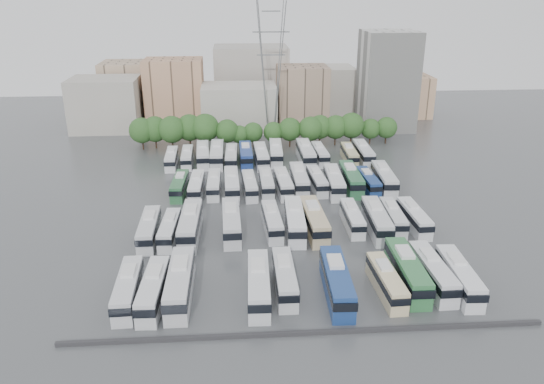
{
  "coord_description": "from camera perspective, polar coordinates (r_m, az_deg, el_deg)",
  "views": [
    {
      "loc": [
        -7.52,
        -83.06,
        37.63
      ],
      "look_at": [
        -1.12,
        4.17,
        3.0
      ],
      "focal_mm": 35.0,
      "sensor_mm": 36.0,
      "label": 1
    }
  ],
  "objects": [
    {
      "name": "bus_r1_s4",
      "position": [
        85.13,
        -4.39,
        -3.21
      ],
      "size": [
        3.15,
        13.09,
        4.09
      ],
      "rotation": [
        0.0,
        0.0,
        0.02
      ],
      "color": "silver",
      "rests_on": "ground"
    },
    {
      "name": "bus_r2_s1",
      "position": [
        102.38,
        -9.9,
        0.72
      ],
      "size": [
        2.96,
        11.17,
        3.47
      ],
      "rotation": [
        0.0,
        0.0,
        -0.05
      ],
      "color": "#2B643A",
      "rests_on": "ground"
    },
    {
      "name": "bus_r2_s5",
      "position": [
        101.03,
        -2.42,
        0.74
      ],
      "size": [
        2.92,
        11.03,
        3.43
      ],
      "rotation": [
        0.0,
        0.0,
        0.05
      ],
      "color": "silver",
      "rests_on": "ground"
    },
    {
      "name": "bus_r1_s13",
      "position": [
        90.14,
        15.03,
        -2.64
      ],
      "size": [
        2.76,
        11.48,
        3.58
      ],
      "rotation": [
        0.0,
        0.0,
        0.02
      ],
      "color": "silver",
      "rests_on": "ground"
    },
    {
      "name": "bus_r0_s5",
      "position": [
        68.4,
        -1.45,
        -9.82
      ],
      "size": [
        3.18,
        12.91,
        4.03
      ],
      "rotation": [
        0.0,
        0.0,
        -0.03
      ],
      "color": "silver",
      "rests_on": "ground"
    },
    {
      "name": "bus_r3_s7",
      "position": [
        119.95,
        0.42,
        4.3
      ],
      "size": [
        3.35,
        12.79,
        3.98
      ],
      "rotation": [
        0.0,
        0.0,
        -0.05
      ],
      "color": "silver",
      "rests_on": "ground"
    },
    {
      "name": "bus_r0_s2",
      "position": [
        69.35,
        -9.88,
        -9.58
      ],
      "size": [
        3.05,
        13.64,
        4.27
      ],
      "rotation": [
        0.0,
        0.0,
        -0.01
      ],
      "color": "silver",
      "rests_on": "ground"
    },
    {
      "name": "bus_r2_s2",
      "position": [
        101.56,
        -8.12,
        0.67
      ],
      "size": [
        2.77,
        11.25,
        3.51
      ],
      "rotation": [
        0.0,
        0.0,
        -0.03
      ],
      "color": "silver",
      "rests_on": "ground"
    },
    {
      "name": "parapet",
      "position": [
        62.93,
        3.62,
        -14.89
      ],
      "size": [
        56.0,
        0.5,
        0.5
      ],
      "primitive_type": "cube",
      "color": "#2D2D30",
      "rests_on": "ground"
    },
    {
      "name": "bus_r1_s10",
      "position": [
        88.13,
        8.63,
        -2.74
      ],
      "size": [
        2.56,
        10.93,
        3.42
      ],
      "rotation": [
        0.0,
        0.0,
        -0.02
      ],
      "color": "silver",
      "rests_on": "ground"
    },
    {
      "name": "bus_r1_s1",
      "position": [
        84.67,
        -10.96,
        -3.95
      ],
      "size": [
        2.87,
        11.02,
        3.43
      ],
      "rotation": [
        0.0,
        0.0,
        -0.05
      ],
      "color": "silver",
      "rests_on": "ground"
    },
    {
      "name": "bus_r1_s2",
      "position": [
        84.83,
        -8.78,
        -3.46
      ],
      "size": [
        3.33,
        13.52,
        4.22
      ],
      "rotation": [
        0.0,
        0.0,
        -0.03
      ],
      "color": "silver",
      "rests_on": "ground"
    },
    {
      "name": "bus_r2_s11",
      "position": [
        104.66,
        8.5,
        1.47
      ],
      "size": [
        3.18,
        13.29,
        4.15
      ],
      "rotation": [
        0.0,
        0.0,
        -0.02
      ],
      "color": "#2C663F",
      "rests_on": "ground"
    },
    {
      "name": "bus_r2_s13",
      "position": [
        105.99,
        11.97,
        1.47
      ],
      "size": [
        3.51,
        13.16,
        4.09
      ],
      "rotation": [
        0.0,
        0.0,
        -0.05
      ],
      "color": "silver",
      "rests_on": "ground"
    },
    {
      "name": "bus_r3_s13",
      "position": [
        121.47,
        9.81,
        4.18
      ],
      "size": [
        2.97,
        12.55,
        3.92
      ],
      "rotation": [
        0.0,
        0.0,
        -0.02
      ],
      "color": "silver",
      "rests_on": "ground"
    },
    {
      "name": "bus_r0_s11",
      "position": [
        73.27,
        14.34,
        -8.18
      ],
      "size": [
        3.2,
        13.47,
        4.21
      ],
      "rotation": [
        0.0,
        0.0,
        -0.02
      ],
      "color": "#31723F",
      "rests_on": "ground"
    },
    {
      "name": "bus_r2_s12",
      "position": [
        104.58,
        10.3,
        1.14
      ],
      "size": [
        2.81,
        11.06,
        3.45
      ],
      "rotation": [
        0.0,
        0.0,
        0.04
      ],
      "color": "navy",
      "rests_on": "ground"
    },
    {
      "name": "bus_r0_s1",
      "position": [
        69.09,
        -12.64,
        -10.16
      ],
      "size": [
        3.08,
        12.22,
        3.81
      ],
      "rotation": [
        0.0,
        0.0,
        -0.04
      ],
      "color": "silver",
      "rests_on": "ground"
    },
    {
      "name": "bus_r0_s10",
      "position": [
        70.93,
        12.21,
        -9.36
      ],
      "size": [
        2.86,
        11.3,
        3.52
      ],
      "rotation": [
        0.0,
        0.0,
        0.04
      ],
      "color": "beige",
      "rests_on": "ground"
    },
    {
      "name": "apartment_tower",
      "position": [
        149.09,
        12.29,
        11.61
      ],
      "size": [
        14.0,
        14.0,
        26.0
      ],
      "primitive_type": "cube",
      "color": "silver",
      "rests_on": "ground"
    },
    {
      "name": "bus_r3_s9",
      "position": [
        118.96,
        3.65,
        4.17
      ],
      "size": [
        3.02,
        13.59,
        4.26
      ],
      "rotation": [
        0.0,
        0.0,
        0.0
      ],
      "color": "silver",
      "rests_on": "ground"
    },
    {
      "name": "bus_r2_s8",
      "position": [
        103.38,
        2.95,
        1.38
      ],
      "size": [
        2.87,
        12.7,
        3.98
      ],
      "rotation": [
        0.0,
        0.0,
        -0.01
      ],
      "color": "silver",
      "rests_on": "ground"
    },
    {
      "name": "bus_r3_s6",
      "position": [
        117.76,
        -1.17,
        3.93
      ],
      "size": [
        3.06,
        12.41,
        3.87
      ],
      "rotation": [
        0.0,
        0.0,
        0.03
      ],
      "color": "silver",
      "rests_on": "ground"
    },
    {
      "name": "bus_r3_s2",
      "position": [
        119.52,
        -7.44,
        4.04
      ],
      "size": [
        3.38,
        12.69,
        3.94
      ],
      "rotation": [
        0.0,
        0.0,
        0.05
      ],
      "color": "silver",
      "rests_on": "ground"
    },
    {
      "name": "bus_r3_s3",
      "position": [
        118.98,
        -5.93,
        4.07
      ],
      "size": [
        2.92,
        13.19,
        4.14
      ],
      "rotation": [
        0.0,
        0.0,
        -0.0
      ],
      "color": "silver",
      "rests_on": "ground"
    },
    {
      "name": "electricity_pylon",
      "position": [
        134.74,
        -0.1,
        13.51
      ],
      "size": [
        9.0,
        6.91,
        33.83
      ],
      "color": "slate",
      "rests_on": "ground"
    },
    {
      "name": "bus_r3_s5",
      "position": [
        118.55,
        -2.83,
        4.03
      ],
      "size": [
        2.84,
        12.37,
        3.87
      ],
      "rotation": [
        0.0,
        0.0,
        0.01
      ],
      "color": "navy",
      "rests_on": "ground"
    },
    {
      "name": "bus_r1_s0",
      "position": [
        85.1,
        -13.09,
        -3.87
      ],
      "size": [
        2.82,
        12.02,
        3.76
      ],
      "rotation": [
        0.0,
        0.0,
        0.02
      ],
      "color": "silver",
      "rests_on": "ground"
    },
    {
      "name": "bus_r2_s6",
      "position": [
        102.04,
        -0.61,
        0.99
      ],
      "size": [
        2.53,
        11.17,
        3.5
      ],
      "rotation": [
        0.0,
        0.0,
        0.01
      ],
      "color": "silver",
      "rests_on": "ground"
    },
    {
      "name": "bus_r1_s6",
      "position": [
        85.75,
        0.02,
        -3.13
      ],
      "size": [
        3.0,
        11.52,
        3.58
      ],
      "rotation": [
        0.0,
        0.0,
        0.05
      ],
      "color": "silver",
      "rests_on": "ground"
    },
    {
      "name": "bus_r0_s12",
      "position": [
        74.16,
        16.87,
        -8.21
      ],
      "size": [
        2.98,
        12.54,
        3.92
      ],
      "rotation": [
        0.0,
        0.0,
        0.02
      ],
      "color": "silver",
      "rests_on": "ground"
    },
    {
      "name": "bus_r2_s3",
      "position": [
        102.03,
        -6.25,
        0.84
      ],
      "size": [
        2.52,
        11.02,
        3.45
      ],
      "rotation": [
        0.0,
        0.0,
        -0.01
      ],
      "color": "silver",
      "rests_on": "ground"
    },
    {
      "name": "bus_r1_s11",
      "position": [
        87.34,
        11.19,
        -2.93
      ],
      "size": [
        3.38,
        13.0,
        4.04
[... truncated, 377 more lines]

